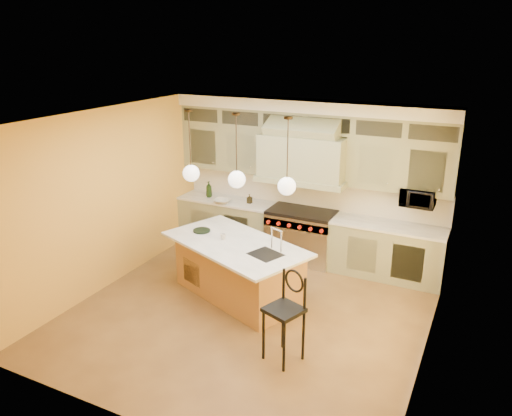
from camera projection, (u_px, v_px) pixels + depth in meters
The scene contains 18 objects.
floor at pixel (248, 314), 7.44m from camera, with size 5.00×5.00×0.00m, color brown.
ceiling at pixel (247, 119), 6.50m from camera, with size 5.00×5.00×0.00m, color white.
wall_back at pixel (310, 179), 9.09m from camera, with size 5.00×5.00×0.00m, color gold.
wall_front at pixel (131, 304), 4.85m from camera, with size 5.00×5.00×0.00m, color gold.
wall_left at pixel (109, 199), 8.01m from camera, with size 5.00×5.00×0.00m, color gold.
wall_right at pixel (435, 255), 5.93m from camera, with size 5.00×5.00×0.00m, color gold.
back_cabinetry at pixel (305, 184), 8.87m from camera, with size 5.00×0.77×2.90m.
range at pixel (301, 235), 9.11m from camera, with size 1.20×0.74×0.96m.
kitchen_island at pixel (238, 268), 7.82m from camera, with size 2.58×1.98×1.35m.
counter_stool at pixel (286, 311), 6.20m from camera, with size 0.54×0.54×1.20m.
microwave at pixel (418, 197), 8.07m from camera, with size 0.54×0.37×0.30m, color black.
oil_bottle_a at pixel (209, 189), 9.73m from camera, with size 0.12×0.12×0.31m, color black.
oil_bottle_b at pixel (250, 199), 9.38m from camera, with size 0.08×0.08×0.18m, color black.
fruit_bowl at pixel (222, 201), 9.40m from camera, with size 0.30×0.30×0.07m, color silver.
cup at pixel (223, 236), 7.78m from camera, with size 0.09×0.09×0.09m, color silver.
pendant_left at pixel (191, 171), 7.68m from camera, with size 0.26×0.26×1.11m.
pendant_center at pixel (237, 178), 7.35m from camera, with size 0.26×0.26×1.11m.
pendant_right at pixel (287, 184), 7.01m from camera, with size 0.26×0.26×1.11m.
Camera 1 is at (2.98, -5.81, 3.91)m, focal length 35.00 mm.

